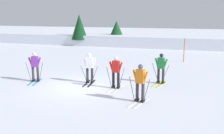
# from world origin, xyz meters

# --- Properties ---
(ground_plane) EXTENTS (120.00, 120.00, 0.00)m
(ground_plane) POSITION_xyz_m (0.00, 0.00, 0.00)
(ground_plane) COLOR silver
(far_snow_ridge) EXTENTS (80.00, 9.28, 1.26)m
(far_snow_ridge) POSITION_xyz_m (0.00, 21.44, 0.63)
(far_snow_ridge) COLOR silver
(far_snow_ridge) RESTS_ON ground
(skier_green) EXTENTS (0.98, 1.64, 1.71)m
(skier_green) POSITION_xyz_m (3.95, 2.00, 0.92)
(skier_green) COLOR gold
(skier_green) RESTS_ON ground
(skier_white) EXTENTS (1.00, 1.63, 1.71)m
(skier_white) POSITION_xyz_m (0.09, 0.94, 0.92)
(skier_white) COLOR black
(skier_white) RESTS_ON ground
(skier_purple) EXTENTS (0.98, 1.64, 1.71)m
(skier_purple) POSITION_xyz_m (-3.02, 0.29, 0.92)
(skier_purple) COLOR #237AC6
(skier_purple) RESTS_ON ground
(skier_orange) EXTENTS (0.98, 1.64, 1.71)m
(skier_orange) POSITION_xyz_m (3.49, -1.45, 0.96)
(skier_orange) COLOR silver
(skier_orange) RESTS_ON ground
(skier_red) EXTENTS (1.00, 1.62, 1.71)m
(skier_red) POSITION_xyz_m (1.83, 0.29, 0.92)
(skier_red) COLOR silver
(skier_red) RESTS_ON ground
(trail_marker_pole) EXTENTS (0.06, 0.06, 1.92)m
(trail_marker_pole) POSITION_xyz_m (4.86, 9.43, 0.96)
(trail_marker_pole) COLOR #C65614
(trail_marker_pole) RESTS_ON ground
(conifer_far_left) EXTENTS (1.97, 1.97, 3.79)m
(conifer_far_left) POSITION_xyz_m (-7.89, 17.29, 2.28)
(conifer_far_left) COLOR #513823
(conifer_far_left) RESTS_ON ground
(conifer_far_right) EXTENTS (2.02, 2.02, 2.97)m
(conifer_far_right) POSITION_xyz_m (-3.95, 19.92, 1.84)
(conifer_far_right) COLOR #513823
(conifer_far_right) RESTS_ON ground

